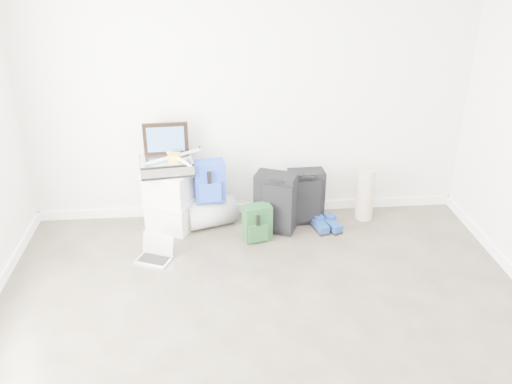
{
  "coord_description": "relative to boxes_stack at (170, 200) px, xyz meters",
  "views": [
    {
      "loc": [
        -0.37,
        -2.73,
        2.8
      ],
      "look_at": [
        0.02,
        1.9,
        0.53
      ],
      "focal_mm": 38.0,
      "sensor_mm": 36.0,
      "label": 1
    }
  ],
  "objects": [
    {
      "name": "ground",
      "position": [
        0.83,
        -2.2,
        -0.32
      ],
      "size": [
        5.0,
        5.0,
        0.0
      ],
      "primitive_type": "plane",
      "color": "#342C26",
      "rests_on": "ground"
    },
    {
      "name": "duffel_bag",
      "position": [
        0.41,
        0.03,
        -0.17
      ],
      "size": [
        0.56,
        0.44,
        0.31
      ],
      "primitive_type": "cylinder",
      "rotation": [
        0.0,
        1.57,
        0.31
      ],
      "color": "gray",
      "rests_on": "ground"
    },
    {
      "name": "blue_backpack",
      "position": [
        0.41,
        -0.01,
        0.19
      ],
      "size": [
        0.32,
        0.25,
        0.42
      ],
      "rotation": [
        0.0,
        0.0,
        0.13
      ],
      "color": "#172796",
      "rests_on": "duffel_bag"
    },
    {
      "name": "large_suitcase",
      "position": [
        1.06,
        -0.12,
        -0.01
      ],
      "size": [
        0.46,
        0.38,
        0.62
      ],
      "rotation": [
        0.0,
        0.0,
        -0.39
      ],
      "color": "black",
      "rests_on": "ground"
    },
    {
      "name": "boxes_stack",
      "position": [
        0.0,
        0.0,
        0.0
      ],
      "size": [
        0.55,
        0.51,
        0.64
      ],
      "rotation": [
        0.0,
        0.0,
        -0.43
      ],
      "color": "silver",
      "rests_on": "ground"
    },
    {
      "name": "laptop",
      "position": [
        -0.12,
        -0.56,
        -0.27
      ],
      "size": [
        0.38,
        0.33,
        0.22
      ],
      "rotation": [
        0.0,
        0.0,
        -0.4
      ],
      "color": "silver",
      "rests_on": "ground"
    },
    {
      "name": "green_backpack",
      "position": [
        0.87,
        -0.3,
        -0.14
      ],
      "size": [
        0.3,
        0.25,
        0.37
      ],
      "rotation": [
        0.0,
        0.0,
        0.24
      ],
      "color": "#133619",
      "rests_on": "ground"
    },
    {
      "name": "drone",
      "position": [
        0.08,
        -0.02,
        0.49
      ],
      "size": [
        0.52,
        0.52,
        0.05
      ],
      "rotation": [
        0.0,
        0.0,
        -0.21
      ],
      "color": "gold",
      "rests_on": "briefcase"
    },
    {
      "name": "carry_on",
      "position": [
        1.4,
        0.03,
        -0.03
      ],
      "size": [
        0.37,
        0.25,
        0.58
      ],
      "rotation": [
        0.0,
        0.0,
        0.04
      ],
      "color": "black",
      "rests_on": "ground"
    },
    {
      "name": "rolled_rug",
      "position": [
        2.04,
        0.05,
        -0.04
      ],
      "size": [
        0.19,
        0.19,
        0.57
      ],
      "primitive_type": "cylinder",
      "color": "gray",
      "rests_on": "ground"
    },
    {
      "name": "painting",
      "position": [
        -0.0,
        0.1,
        0.63
      ],
      "size": [
        0.44,
        0.05,
        0.33
      ],
      "rotation": [
        0.0,
        0.0,
        0.05
      ],
      "color": "black",
      "rests_on": "briefcase"
    },
    {
      "name": "room_envelope",
      "position": [
        0.83,
        -2.19,
        1.4
      ],
      "size": [
        4.52,
        5.02,
        2.71
      ],
      "color": "silver",
      "rests_on": "ground"
    },
    {
      "name": "shoes",
      "position": [
        1.58,
        -0.17,
        -0.28
      ],
      "size": [
        0.31,
        0.29,
        0.09
      ],
      "rotation": [
        0.0,
        0.0,
        0.3
      ],
      "color": "black",
      "rests_on": "ground"
    },
    {
      "name": "briefcase",
      "position": [
        0.0,
        -0.0,
        0.39
      ],
      "size": [
        0.54,
        0.43,
        0.15
      ],
      "primitive_type": "cube",
      "rotation": [
        0.0,
        0.0,
        0.12
      ],
      "color": "#B2B2B7",
      "rests_on": "boxes_stack"
    }
  ]
}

